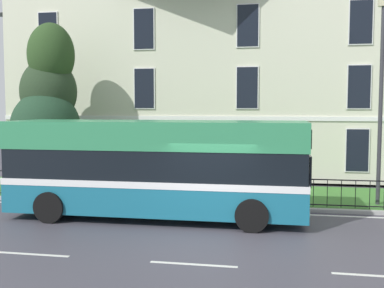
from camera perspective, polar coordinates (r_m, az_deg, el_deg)
ground_plane at (r=13.29m, az=2.24°, el=-10.96°), size 60.00×56.00×0.18m
georgian_townhouse at (r=26.66m, az=2.25°, el=9.53°), size 19.77×10.08×11.40m
iron_verge_railing at (r=16.94m, az=-2.72°, el=-5.36°), size 17.49×0.04×0.97m
evergreen_tree at (r=21.25m, az=-17.17°, el=2.57°), size 3.29×3.51×7.31m
single_decker_bus at (r=14.85m, az=-4.29°, el=-2.83°), size 9.41×2.78×3.10m
street_lamp_post at (r=17.44m, az=22.19°, el=6.46°), size 0.36×0.24×7.20m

